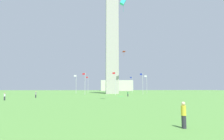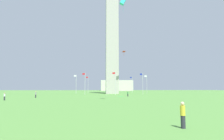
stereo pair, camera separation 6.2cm
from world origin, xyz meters
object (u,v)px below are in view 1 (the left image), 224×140
object	(u,v)px
person_white_shirt	(5,96)
picnic_blanket_near_first_person	(121,96)
flagpole_n	(76,83)
kite_cyan_box	(123,1)
person_green_shirt	(128,94)
kite_red_diamond	(124,52)
obelisk_monument	(112,38)
flagpole_ne	(85,83)
flagpole_se	(143,83)
flagpole_nw	(88,84)
flagpole_e	(115,82)
person_gray_shirt	(36,95)
distant_building	(116,86)
flagpole_sw	(132,84)
flagpole_w	(110,84)
person_yellow_shirt	(184,115)
flagpole_s	(147,83)

from	to	relation	value
person_white_shirt	picnic_blanket_near_first_person	size ratio (longest dim) A/B	0.89
flagpole_n	kite_cyan_box	bearing A→B (deg)	106.56
person_green_shirt	person_white_shirt	size ratio (longest dim) A/B	1.05
kite_red_diamond	picnic_blanket_near_first_person	bearing A→B (deg)	78.54
obelisk_monument	flagpole_ne	size ratio (longest dim) A/B	6.03
flagpole_n	flagpole_se	bearing A→B (deg)	157.50
flagpole_ne	flagpole_nw	xyz separation A→B (m)	(-0.00, -22.27, 0.00)
flagpole_e	picnic_blanket_near_first_person	distance (m)	11.51
person_gray_shirt	obelisk_monument	bearing A→B (deg)	2.39
flagpole_n	person_white_shirt	xyz separation A→B (m)	(9.64, 41.97, -3.75)
flagpole_e	distant_building	world-z (taller)	distant_building
kite_cyan_box	flagpole_se	bearing A→B (deg)	-108.80
flagpole_nw	person_white_shirt	xyz separation A→B (m)	(14.25, 53.11, -3.75)
flagpole_sw	flagpole_w	size ratio (longest dim) A/B	1.00
person_gray_shirt	person_white_shirt	xyz separation A→B (m)	(3.21, 9.38, -0.05)
flagpole_w	person_yellow_shirt	size ratio (longest dim) A/B	4.96
person_white_shirt	flagpole_ne	bearing A→B (deg)	34.13
person_yellow_shirt	person_white_shirt	xyz separation A→B (m)	(24.64, -28.36, -0.04)
flagpole_e	person_white_shirt	distance (m)	36.69
person_yellow_shirt	flagpole_nw	bearing A→B (deg)	24.58
flagpole_s	flagpole_w	bearing A→B (deg)	-45.00
flagpole_ne	flagpole_e	bearing A→B (deg)	157.50
picnic_blanket_near_first_person	kite_red_diamond	bearing A→B (deg)	-101.46
person_green_shirt	kite_cyan_box	distance (m)	28.81
picnic_blanket_near_first_person	person_green_shirt	bearing A→B (deg)	178.85
person_gray_shirt	person_white_shirt	distance (m)	9.91
obelisk_monument	person_yellow_shirt	xyz separation A→B (m)	(0.80, 70.33, -24.21)
flagpole_e	distant_building	distance (m)	100.34
flagpole_e	kite_cyan_box	world-z (taller)	kite_cyan_box
flagpole_w	flagpole_nw	size ratio (longest dim) A/B	1.00
flagpole_n	person_yellow_shirt	distance (m)	72.01
flagpole_e	flagpole_sw	size ratio (longest dim) A/B	1.00
flagpole_sw	person_green_shirt	xyz separation A→B (m)	(8.29, 37.48, -3.71)
flagpole_s	kite_red_diamond	world-z (taller)	kite_red_diamond
person_green_shirt	flagpole_se	bearing A→B (deg)	-0.97
flagpole_s	person_yellow_shirt	size ratio (longest dim) A/B	4.96
flagpole_ne	kite_red_diamond	xyz separation A→B (m)	(-15.35, -2.33, 12.61)
flagpole_n	picnic_blanket_near_first_person	bearing A→B (deg)	121.97
flagpole_n	person_gray_shirt	xyz separation A→B (m)	(6.42, 32.59, -3.70)
flagpole_ne	person_gray_shirt	distance (m)	24.41
kite_red_diamond	kite_cyan_box	distance (m)	39.75
flagpole_e	flagpole_nw	bearing A→B (deg)	-67.50
person_green_shirt	kite_cyan_box	world-z (taller)	kite_cyan_box
person_yellow_shirt	kite_red_diamond	distance (m)	63.84
kite_red_diamond	picnic_blanket_near_first_person	size ratio (longest dim) A/B	1.08
distant_building	kite_red_diamond	bearing A→B (deg)	86.11
person_yellow_shirt	flagpole_s	bearing A→B (deg)	4.12
flagpole_nw	person_gray_shirt	xyz separation A→B (m)	(11.03, 43.73, -3.70)
flagpole_e	person_yellow_shirt	size ratio (longest dim) A/B	4.96
flagpole_ne	flagpole_nw	bearing A→B (deg)	-90.00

